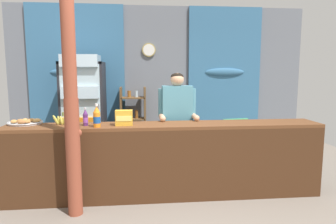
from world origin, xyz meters
TOP-DOWN VIEW (x-y plane):
  - ground_plane at (0.00, 1.04)m, footprint 7.59×7.59m
  - back_wall_curtained at (-0.04, 2.66)m, footprint 5.66×0.22m
  - stall_counter at (-0.08, 0.40)m, footprint 4.01×0.49m
  - timber_post at (-1.15, 0.10)m, footprint 0.18×0.16m
  - drink_fridge at (-1.36, 2.04)m, footprint 0.72×0.68m
  - bottle_shelf_rack at (-0.52, 2.38)m, footprint 0.48×0.28m
  - plastic_lawn_chair at (1.12, 1.52)m, footprint 0.49×0.49m
  - shopkeeper at (0.12, 0.96)m, footprint 0.54×0.42m
  - soda_bottle_orange_soda at (-0.92, 0.38)m, footprint 0.09×0.09m
  - soda_bottle_grape_soda at (-1.07, 0.49)m, footprint 0.06×0.06m
  - snack_box_choco_powder at (-0.60, 0.47)m, footprint 0.21×0.13m
  - pastry_tray at (-1.86, 0.70)m, footprint 0.42×0.42m
  - banana_bunch at (-1.36, 0.60)m, footprint 0.27×0.06m

SIDE VIEW (x-z plane):
  - ground_plane at x=0.00m, z-range 0.00..0.00m
  - plastic_lawn_chair at x=1.12m, z-range 0.06..0.92m
  - stall_counter at x=-0.08m, z-range 0.11..1.06m
  - bottle_shelf_rack at x=-0.52m, z-range 0.03..1.36m
  - pastry_tray at x=-1.86m, z-range 0.94..1.01m
  - shopkeeper at x=0.12m, z-range 0.21..1.80m
  - banana_bunch at x=-1.36m, z-range 0.93..1.09m
  - drink_fridge at x=-1.36m, z-range 0.09..1.98m
  - snack_box_choco_powder at x=-0.60m, z-range 0.95..1.14m
  - soda_bottle_grape_soda at x=-1.07m, z-range 0.94..1.16m
  - soda_bottle_orange_soda at x=-0.92m, z-range 0.93..1.21m
  - timber_post at x=-1.15m, z-range -0.06..2.59m
  - back_wall_curtained at x=-0.04m, z-range 0.04..2.89m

